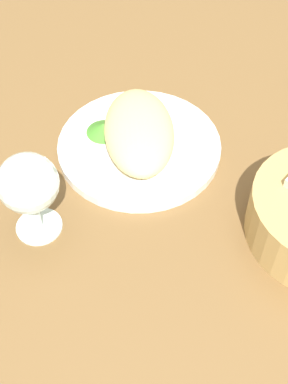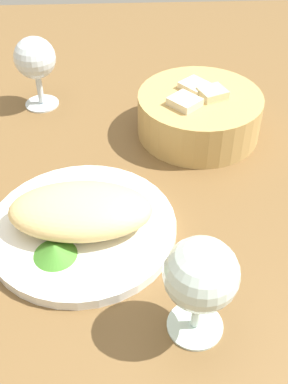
{
  "view_description": "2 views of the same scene",
  "coord_description": "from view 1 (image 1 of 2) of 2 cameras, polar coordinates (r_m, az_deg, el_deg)",
  "views": [
    {
      "loc": [
        54.79,
        -12.56,
        53.93
      ],
      "look_at": [
        13.01,
        -7.79,
        3.56
      ],
      "focal_mm": 48.63,
      "sensor_mm": 36.0,
      "label": 1
    },
    {
      "loc": [
        7.67,
        -49.46,
        44.13
      ],
      "look_at": [
        9.85,
        -4.35,
        3.84
      ],
      "focal_mm": 45.11,
      "sensor_mm": 36.0,
      "label": 2
    }
  ],
  "objects": [
    {
      "name": "ground_plane",
      "position": [
        0.79,
        4.6,
        5.61
      ],
      "size": [
        140.0,
        140.0,
        2.0
      ],
      "primitive_type": "cube",
      "color": "brown"
    },
    {
      "name": "plate",
      "position": [
        0.75,
        -0.53,
        5.03
      ],
      "size": [
        23.41,
        23.41,
        1.4
      ],
      "primitive_type": "cylinder",
      "color": "white",
      "rests_on": "ground_plane"
    },
    {
      "name": "omelette",
      "position": [
        0.73,
        -0.54,
        6.71
      ],
      "size": [
        17.77,
        10.36,
        4.68
      ],
      "primitive_type": "ellipsoid",
      "rotation": [
        0.0,
        0.0,
        -0.03
      ],
      "color": "#E5C47D",
      "rests_on": "plate"
    },
    {
      "name": "lettuce_garnish",
      "position": [
        0.76,
        -4.45,
        7.04
      ],
      "size": [
        5.15,
        5.15,
        1.57
      ],
      "primitive_type": "cone",
      "color": "#408329",
      "rests_on": "plate"
    },
    {
      "name": "wine_glass_near",
      "position": [
        0.62,
        -12.54,
        0.66
      ],
      "size": [
        7.3,
        7.3,
        12.25
      ],
      "color": "silver",
      "rests_on": "ground_plane"
    }
  ]
}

